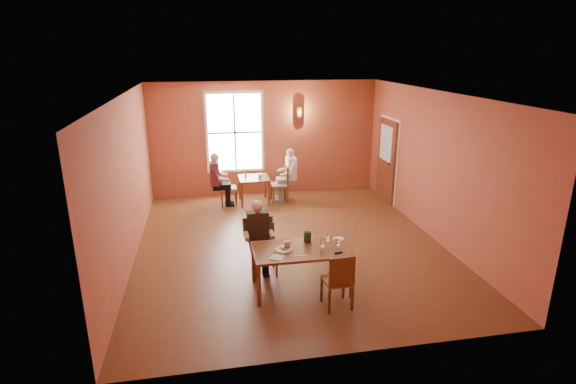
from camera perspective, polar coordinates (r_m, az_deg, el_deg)
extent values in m
cube|color=brown|center=(9.16, 0.23, -6.65)|extent=(6.00, 7.00, 0.01)
cube|color=brown|center=(12.01, -2.92, 6.78)|extent=(6.00, 0.04, 3.00)
cube|color=brown|center=(5.45, 7.25, -7.19)|extent=(6.00, 0.04, 3.00)
cube|color=brown|center=(8.62, -19.75, 1.33)|extent=(0.04, 7.00, 3.00)
cube|color=brown|center=(9.65, 18.05, 3.19)|extent=(0.04, 7.00, 3.00)
cube|color=white|center=(8.37, 0.26, 12.39)|extent=(6.00, 7.00, 0.04)
cube|color=white|center=(11.85, -6.77, 7.51)|extent=(1.36, 0.10, 1.96)
cube|color=maroon|center=(11.74, 12.34, 3.88)|extent=(0.12, 1.04, 2.10)
cylinder|color=brown|center=(11.95, 1.44, 10.15)|extent=(0.16, 0.16, 0.28)
cylinder|color=silver|center=(7.19, -0.53, -7.26)|extent=(0.37, 0.37, 0.04)
cube|color=tan|center=(7.22, -0.10, -6.80)|extent=(0.10, 0.10, 0.11)
cube|color=#21412C|center=(7.44, 2.50, -5.73)|extent=(0.12, 0.09, 0.19)
cube|color=silver|center=(7.01, 1.57, -8.07)|extent=(0.21, 0.04, 0.00)
cube|color=white|center=(6.96, -1.44, -8.29)|extent=(0.25, 0.25, 0.01)
cylinder|color=white|center=(7.62, 6.45, -5.94)|extent=(0.18, 0.18, 0.01)
cube|color=black|center=(7.13, 6.42, -7.67)|extent=(0.13, 0.06, 0.02)
imported|color=white|center=(11.32, -3.57, 1.99)|extent=(0.12, 0.12, 0.09)
imported|color=silver|center=(11.51, -5.41, 2.19)|extent=(0.11, 0.11, 0.08)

